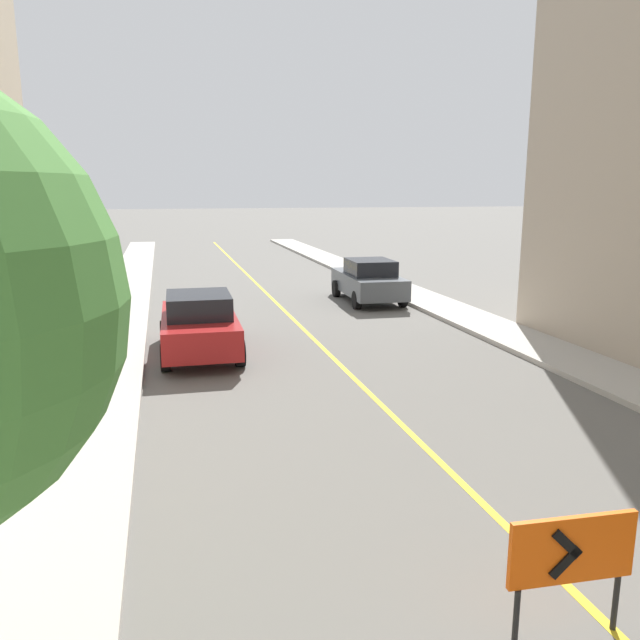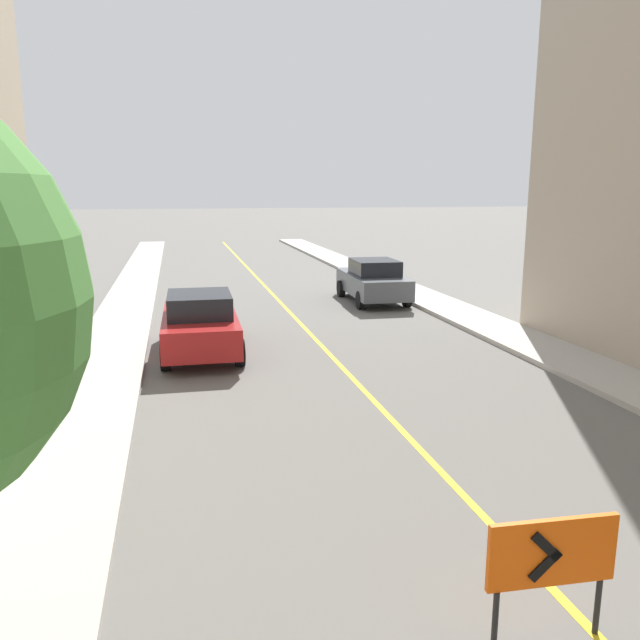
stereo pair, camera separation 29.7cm
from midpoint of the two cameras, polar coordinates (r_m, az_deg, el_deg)
The scene contains 6 objects.
lane_stripe at distance 21.75m, azimuth -2.65°, elevation 0.99°, with size 0.12×58.45×0.01m.
sidewalk_left at distance 21.47m, azimuth -17.09°, elevation 0.50°, with size 1.82×58.45×0.13m.
sidewalk_right at distance 23.32m, azimuth 10.61°, elevation 1.69°, with size 1.82×58.45×0.13m.
arrow_barricade_primary at distance 6.36m, azimuth 21.78°, elevation -19.47°, with size 1.23×0.12×1.24m.
parked_car_curb_near at distance 15.90m, azimuth -10.39°, elevation -0.31°, with size 1.94×4.33×1.59m.
parked_car_curb_mid at distance 23.15m, azimuth 5.24°, elevation 3.61°, with size 1.95×4.36×1.59m.
Camera 2 is at (-3.67, 8.17, 4.09)m, focal length 35.00 mm.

